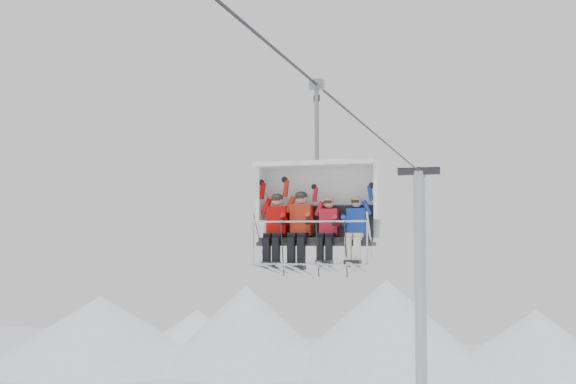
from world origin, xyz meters
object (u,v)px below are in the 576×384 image
(skier_far_left, at_px, (276,227))
(lift_tower_right, at_px, (421,330))
(skier_center_left, at_px, (300,226))
(skier_far_right, at_px, (356,228))
(skier_center_right, at_px, (328,228))
(chairlift_carrier, at_px, (319,204))

(skier_far_left, bearing_deg, lift_tower_right, 87.54)
(skier_center_left, bearing_deg, skier_far_left, -179.56)
(lift_tower_right, height_order, skier_center_left, lift_tower_right)
(skier_far_left, xyz_separation_m, skier_far_right, (1.73, -0.01, -0.04))
(skier_far_right, bearing_deg, skier_center_right, -179.97)
(skier_center_right, bearing_deg, skier_far_left, 179.41)
(skier_far_left, relative_size, skier_center_right, 1.01)
(lift_tower_right, relative_size, chairlift_carrier, 3.38)
(lift_tower_right, distance_m, skier_far_left, 20.51)
(lift_tower_right, relative_size, skier_far_right, 7.99)
(skier_far_left, distance_m, skier_center_left, 0.54)
(lift_tower_right, height_order, skier_center_right, lift_tower_right)
(lift_tower_right, relative_size, skier_center_right, 7.99)
(skier_center_left, xyz_separation_m, skier_center_right, (0.60, -0.02, -0.06))
(lift_tower_right, bearing_deg, skier_center_right, -89.18)
(lift_tower_right, bearing_deg, skier_far_right, -87.50)
(lift_tower_right, xyz_separation_m, skier_center_right, (0.28, -20.01, 4.41))
(skier_center_left, bearing_deg, chairlift_carrier, 43.58)
(skier_center_left, distance_m, skier_far_right, 1.19)
(skier_far_right, bearing_deg, chairlift_carrier, 159.92)
(skier_far_left, xyz_separation_m, skier_center_left, (0.54, 0.00, 0.02))
(skier_center_left, bearing_deg, lift_tower_right, 89.09)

